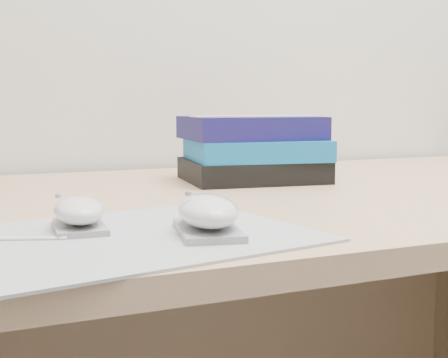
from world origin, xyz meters
name	(u,v)px	position (x,y,z in m)	size (l,w,h in m)	color
desk	(215,325)	(0.00, 1.64, 0.50)	(1.60, 0.80, 0.73)	tan
mousepad	(131,236)	(-0.23, 1.33, 0.73)	(0.36, 0.28, 0.00)	gray
mouse_rear	(79,213)	(-0.27, 1.38, 0.75)	(0.06, 0.10, 0.04)	gray
mouse_front	(208,214)	(-0.15, 1.30, 0.75)	(0.09, 0.12, 0.05)	gray
book_stack	(253,149)	(0.10, 1.71, 0.79)	(0.26, 0.22, 0.12)	black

